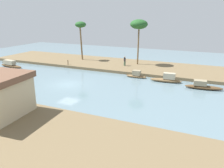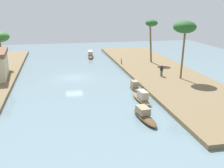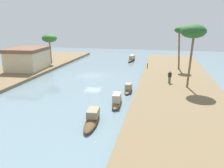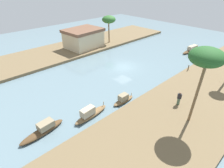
{
  "view_description": "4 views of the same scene",
  "coord_description": "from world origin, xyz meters",
  "px_view_note": "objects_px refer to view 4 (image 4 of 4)",
  "views": [
    {
      "loc": [
        -17.85,
        24.8,
        9.26
      ],
      "look_at": [
        -6.12,
        -1.2,
        0.47
      ],
      "focal_mm": 36.62,
      "sensor_mm": 36.0,
      "label": 1
    },
    {
      "loc": [
        -40.36,
        2.58,
        10.56
      ],
      "look_at": [
        -7.19,
        -4.29,
        0.77
      ],
      "focal_mm": 44.97,
      "sensor_mm": 36.0,
      "label": 2
    },
    {
      "loc": [
        -33.88,
        -10.87,
        8.6
      ],
      "look_at": [
        -7.24,
        -4.96,
        0.83
      ],
      "focal_mm": 35.1,
      "sensor_mm": 36.0,
      "label": 3
    },
    {
      "loc": [
        -21.29,
        -19.8,
        13.45
      ],
      "look_at": [
        -6.84,
        -4.45,
        1.18
      ],
      "focal_mm": 29.64,
      "sensor_mm": 36.0,
      "label": 4
    }
  ],
  "objects_px": {
    "person_on_near_bank": "(179,99)",
    "mooring_post": "(188,68)",
    "sampan_foreground": "(123,99)",
    "sampan_midstream": "(43,130)",
    "riverside_building": "(84,38)",
    "sampan_downstream_large": "(191,50)",
    "palm_tree_right_tall": "(109,20)",
    "palm_tree_left_near": "(207,58)",
    "sampan_with_tall_canopy": "(90,114)"
  },
  "relations": [
    {
      "from": "sampan_downstream_large",
      "to": "sampan_with_tall_canopy",
      "type": "bearing_deg",
      "value": -169.87
    },
    {
      "from": "person_on_near_bank",
      "to": "sampan_foreground",
      "type": "bearing_deg",
      "value": 2.66
    },
    {
      "from": "sampan_with_tall_canopy",
      "to": "riverside_building",
      "type": "relative_size",
      "value": 0.58
    },
    {
      "from": "palm_tree_right_tall",
      "to": "palm_tree_left_near",
      "type": "bearing_deg",
      "value": -114.99
    },
    {
      "from": "sampan_foreground",
      "to": "sampan_with_tall_canopy",
      "type": "height_order",
      "value": "sampan_with_tall_canopy"
    },
    {
      "from": "sampan_foreground",
      "to": "riverside_building",
      "type": "xyz_separation_m",
      "value": [
        7.99,
        19.22,
        1.97
      ]
    },
    {
      "from": "mooring_post",
      "to": "palm_tree_right_tall",
      "type": "bearing_deg",
      "value": 87.97
    },
    {
      "from": "palm_tree_right_tall",
      "to": "sampan_foreground",
      "type": "bearing_deg",
      "value": -128.02
    },
    {
      "from": "riverside_building",
      "to": "palm_tree_left_near",
      "type": "bearing_deg",
      "value": -106.91
    },
    {
      "from": "sampan_foreground",
      "to": "palm_tree_right_tall",
      "type": "relative_size",
      "value": 0.55
    },
    {
      "from": "sampan_midstream",
      "to": "palm_tree_left_near",
      "type": "bearing_deg",
      "value": -43.75
    },
    {
      "from": "person_on_near_bank",
      "to": "mooring_post",
      "type": "relative_size",
      "value": 1.91
    },
    {
      "from": "mooring_post",
      "to": "palm_tree_left_near",
      "type": "bearing_deg",
      "value": -152.09
    },
    {
      "from": "mooring_post",
      "to": "sampan_midstream",
      "type": "bearing_deg",
      "value": 171.8
    },
    {
      "from": "sampan_foreground",
      "to": "sampan_midstream",
      "type": "relative_size",
      "value": 0.68
    },
    {
      "from": "sampan_foreground",
      "to": "sampan_midstream",
      "type": "bearing_deg",
      "value": 170.09
    },
    {
      "from": "palm_tree_right_tall",
      "to": "riverside_building",
      "type": "relative_size",
      "value": 0.75
    },
    {
      "from": "sampan_with_tall_canopy",
      "to": "mooring_post",
      "type": "relative_size",
      "value": 5.16
    },
    {
      "from": "sampan_midstream",
      "to": "person_on_near_bank",
      "type": "bearing_deg",
      "value": -32.96
    },
    {
      "from": "sampan_downstream_large",
      "to": "palm_tree_left_near",
      "type": "bearing_deg",
      "value": -148.32
    },
    {
      "from": "sampan_midstream",
      "to": "person_on_near_bank",
      "type": "height_order",
      "value": "person_on_near_bank"
    },
    {
      "from": "sampan_foreground",
      "to": "sampan_downstream_large",
      "type": "distance_m",
      "value": 23.14
    },
    {
      "from": "sampan_with_tall_canopy",
      "to": "palm_tree_left_near",
      "type": "distance_m",
      "value": 12.64
    },
    {
      "from": "sampan_with_tall_canopy",
      "to": "sampan_downstream_large",
      "type": "bearing_deg",
      "value": -0.02
    },
    {
      "from": "sampan_foreground",
      "to": "sampan_with_tall_canopy",
      "type": "distance_m",
      "value": 4.74
    },
    {
      "from": "sampan_downstream_large",
      "to": "palm_tree_left_near",
      "type": "height_order",
      "value": "palm_tree_left_near"
    },
    {
      "from": "sampan_midstream",
      "to": "riverside_building",
      "type": "distance_m",
      "value": 24.79
    },
    {
      "from": "sampan_with_tall_canopy",
      "to": "riverside_building",
      "type": "xyz_separation_m",
      "value": [
        12.7,
        18.67,
        1.9
      ]
    },
    {
      "from": "person_on_near_bank",
      "to": "palm_tree_left_near",
      "type": "distance_m",
      "value": 6.81
    },
    {
      "from": "sampan_foreground",
      "to": "palm_tree_left_near",
      "type": "xyz_separation_m",
      "value": [
        2.23,
        -7.42,
        7.01
      ]
    },
    {
      "from": "person_on_near_bank",
      "to": "sampan_downstream_large",
      "type": "bearing_deg",
      "value": -102.4
    },
    {
      "from": "palm_tree_left_near",
      "to": "palm_tree_right_tall",
      "type": "relative_size",
      "value": 1.36
    },
    {
      "from": "sampan_downstream_large",
      "to": "person_on_near_bank",
      "type": "distance_m",
      "value": 20.62
    },
    {
      "from": "sampan_midstream",
      "to": "sampan_with_tall_canopy",
      "type": "bearing_deg",
      "value": -20.17
    },
    {
      "from": "person_on_near_bank",
      "to": "palm_tree_left_near",
      "type": "relative_size",
      "value": 0.21
    },
    {
      "from": "palm_tree_right_tall",
      "to": "sampan_downstream_large",
      "type": "bearing_deg",
      "value": -60.0
    },
    {
      "from": "person_on_near_bank",
      "to": "riverside_building",
      "type": "relative_size",
      "value": 0.21
    },
    {
      "from": "sampan_midstream",
      "to": "palm_tree_left_near",
      "type": "relative_size",
      "value": 0.6
    },
    {
      "from": "sampan_foreground",
      "to": "riverside_building",
      "type": "height_order",
      "value": "riverside_building"
    },
    {
      "from": "mooring_post",
      "to": "palm_tree_left_near",
      "type": "xyz_separation_m",
      "value": [
        -11.17,
        -5.92,
        6.52
      ]
    },
    {
      "from": "sampan_foreground",
      "to": "sampan_midstream",
      "type": "xyz_separation_m",
      "value": [
        -9.53,
        1.8,
        0.0
      ]
    },
    {
      "from": "sampan_foreground",
      "to": "sampan_with_tall_canopy",
      "type": "bearing_deg",
      "value": 174.12
    },
    {
      "from": "mooring_post",
      "to": "riverside_building",
      "type": "relative_size",
      "value": 0.11
    },
    {
      "from": "palm_tree_right_tall",
      "to": "riverside_building",
      "type": "height_order",
      "value": "palm_tree_right_tall"
    },
    {
      "from": "sampan_foreground",
      "to": "palm_tree_right_tall",
      "type": "height_order",
      "value": "palm_tree_right_tall"
    },
    {
      "from": "sampan_with_tall_canopy",
      "to": "riverside_building",
      "type": "distance_m",
      "value": 22.66
    },
    {
      "from": "mooring_post",
      "to": "palm_tree_right_tall",
      "type": "distance_m",
      "value": 20.06
    },
    {
      "from": "sampan_foreground",
      "to": "riverside_building",
      "type": "distance_m",
      "value": 20.91
    },
    {
      "from": "sampan_downstream_large",
      "to": "person_on_near_bank",
      "type": "height_order",
      "value": "person_on_near_bank"
    },
    {
      "from": "sampan_downstream_large",
      "to": "sampan_midstream",
      "type": "height_order",
      "value": "sampan_downstream_large"
    }
  ]
}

